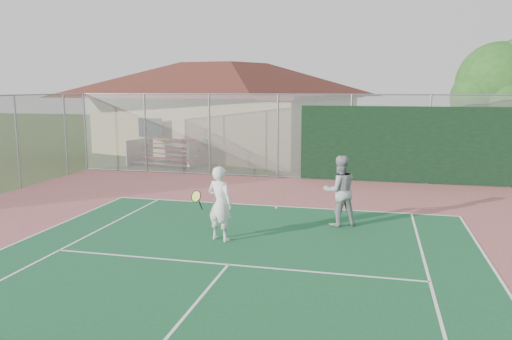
{
  "coord_description": "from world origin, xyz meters",
  "views": [
    {
      "loc": [
        2.96,
        -3.4,
        3.78
      ],
      "look_at": [
        -0.34,
        10.38,
        1.43
      ],
      "focal_mm": 35.0,
      "sensor_mm": 36.0,
      "label": 1
    }
  ],
  "objects_px": {
    "player_white_front": "(220,204)",
    "player_grey_back": "(340,191)",
    "bleachers": "(169,152)",
    "clubhouse": "(225,99)",
    "tree": "(501,87)"
  },
  "relations": [
    {
      "from": "clubhouse",
      "to": "bleachers",
      "type": "distance_m",
      "value": 6.06
    },
    {
      "from": "clubhouse",
      "to": "player_white_front",
      "type": "height_order",
      "value": "clubhouse"
    },
    {
      "from": "clubhouse",
      "to": "player_white_front",
      "type": "distance_m",
      "value": 17.42
    },
    {
      "from": "player_white_front",
      "to": "player_grey_back",
      "type": "distance_m",
      "value": 3.45
    },
    {
      "from": "bleachers",
      "to": "player_grey_back",
      "type": "height_order",
      "value": "player_grey_back"
    },
    {
      "from": "bleachers",
      "to": "player_grey_back",
      "type": "bearing_deg",
      "value": -32.7
    },
    {
      "from": "tree",
      "to": "player_white_front",
      "type": "xyz_separation_m",
      "value": [
        -8.7,
        -11.4,
        -2.86
      ]
    },
    {
      "from": "player_white_front",
      "to": "player_grey_back",
      "type": "bearing_deg",
      "value": -125.16
    },
    {
      "from": "clubhouse",
      "to": "player_grey_back",
      "type": "distance_m",
      "value": 16.58
    },
    {
      "from": "tree",
      "to": "player_white_front",
      "type": "bearing_deg",
      "value": -127.36
    },
    {
      "from": "bleachers",
      "to": "player_white_front",
      "type": "bearing_deg",
      "value": -48.21
    },
    {
      "from": "bleachers",
      "to": "player_white_front",
      "type": "distance_m",
      "value": 12.78
    },
    {
      "from": "tree",
      "to": "player_white_front",
      "type": "distance_m",
      "value": 14.63
    },
    {
      "from": "player_white_front",
      "to": "player_grey_back",
      "type": "height_order",
      "value": "player_grey_back"
    },
    {
      "from": "player_grey_back",
      "to": "bleachers",
      "type": "bearing_deg",
      "value": -69.85
    }
  ]
}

